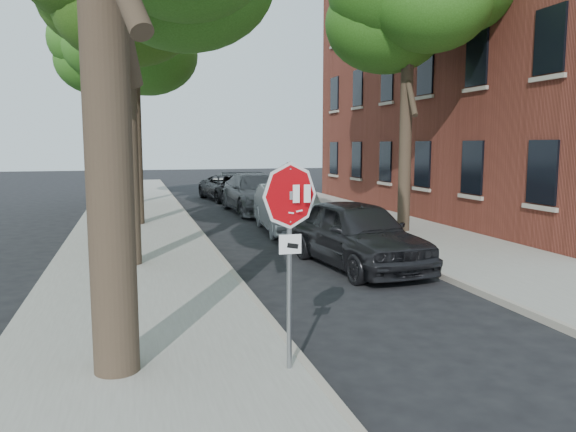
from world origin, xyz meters
name	(u,v)px	position (x,y,z in m)	size (l,w,h in m)	color
ground	(341,371)	(0.00, 0.00, 0.00)	(120.00, 120.00, 0.00)	black
sidewalk_left	(135,234)	(-2.50, 12.00, 0.06)	(4.00, 55.00, 0.12)	gray
sidewalk_right	(378,224)	(6.00, 12.00, 0.06)	(4.00, 55.00, 0.12)	gray
curb_left	(199,231)	(-0.45, 12.00, 0.07)	(0.12, 55.00, 0.13)	#9E9384
curb_right	(324,226)	(3.95, 12.00, 0.07)	(0.12, 55.00, 0.13)	#9E9384
apartment_building	(537,30)	(14.00, 14.00, 7.65)	(12.20, 20.20, 15.30)	brown
stop_sign	(290,226)	(-0.70, -0.03, 1.95)	(0.76, 0.34, 2.61)	gray
tree_far	(124,51)	(-2.72, 21.11, 7.21)	(5.29, 4.91, 9.33)	black
tree_right	(407,7)	(5.98, 10.11, 7.21)	(5.29, 4.91, 9.33)	black
car_a	(357,233)	(2.60, 5.77, 0.81)	(1.92, 4.77, 1.63)	black
car_b	(288,209)	(2.46, 11.42, 0.79)	(1.68, 4.81, 1.58)	#A6AAAE
car_c	(256,193)	(2.60, 17.02, 0.84)	(2.36, 5.79, 1.68)	#49494E
car_d	(229,187)	(2.36, 22.64, 0.67)	(2.23, 4.84, 1.35)	black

